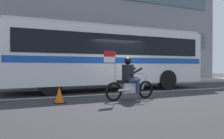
{
  "coord_description": "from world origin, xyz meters",
  "views": [
    {
      "loc": [
        -5.3,
        -10.26,
        1.24
      ],
      "look_at": [
        -0.81,
        -0.82,
        1.1
      ],
      "focal_mm": 38.51,
      "sensor_mm": 36.0,
      "label": 1
    }
  ],
  "objects": [
    {
      "name": "office_building_facade",
      "position": [
        0.0,
        7.39,
        5.28
      ],
      "size": [
        28.0,
        0.89,
        10.54
      ],
      "color": "gray",
      "rests_on": "ground_plane"
    },
    {
      "name": "sidewalk_curb",
      "position": [
        0.0,
        5.1,
        0.07
      ],
      "size": [
        28.0,
        3.8,
        0.15
      ],
      "primitive_type": "cube",
      "color": "#A39E93",
      "rests_on": "ground_plane"
    },
    {
      "name": "lane_center_stripe",
      "position": [
        0.0,
        -0.6,
        0.0
      ],
      "size": [
        26.6,
        0.14,
        0.01
      ],
      "primitive_type": "cube",
      "color": "silver",
      "rests_on": "ground_plane"
    },
    {
      "name": "ground_plane",
      "position": [
        0.0,
        0.0,
        0.0
      ],
      "size": [
        60.0,
        60.0,
        0.0
      ],
      "primitive_type": "plane",
      "color": "#2B2B2D"
    },
    {
      "name": "traffic_cone",
      "position": [
        -3.44,
        -2.22,
        0.26
      ],
      "size": [
        0.36,
        0.36,
        0.55
      ],
      "color": "#EA590F",
      "rests_on": "ground_plane"
    },
    {
      "name": "transit_bus",
      "position": [
        -0.05,
        1.19,
        1.88
      ],
      "size": [
        10.58,
        2.79,
        3.22
      ],
      "color": "white",
      "rests_on": "ground_plane"
    },
    {
      "name": "motorcycle_with_rider",
      "position": [
        -0.91,
        -2.56,
        0.67
      ],
      "size": [
        2.19,
        0.66,
        1.78
      ],
      "color": "black",
      "rests_on": "ground_plane"
    },
    {
      "name": "fire_hydrant",
      "position": [
        1.22,
        3.85,
        0.52
      ],
      "size": [
        0.22,
        0.3,
        0.75
      ],
      "color": "red",
      "rests_on": "sidewalk_curb"
    }
  ]
}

